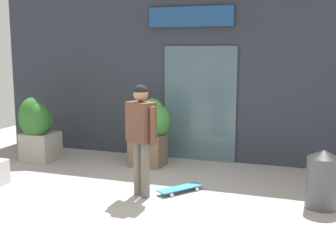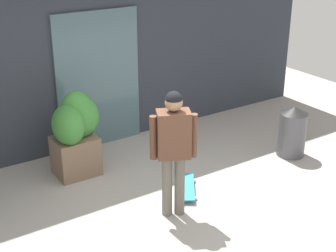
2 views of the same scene
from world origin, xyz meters
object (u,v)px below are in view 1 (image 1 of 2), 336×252
at_px(skateboarder, 141,129).
at_px(planter_box_right, 37,126).
at_px(skateboard, 180,188).
at_px(trash_bin, 322,179).
at_px(planter_box_left, 149,129).

relative_size(skateboarder, planter_box_right, 1.33).
bearing_deg(skateboarder, planter_box_right, 89.89).
distance_m(skateboard, planter_box_right, 3.44).
height_order(skateboard, trash_bin, trash_bin).
bearing_deg(skateboarder, trash_bin, -55.69).
xyz_separation_m(skateboard, planter_box_right, (-3.25, 0.95, 0.61)).
xyz_separation_m(skateboarder, skateboard, (0.48, 0.37, -0.95)).
bearing_deg(planter_box_right, planter_box_left, 9.64).
xyz_separation_m(skateboard, trash_bin, (2.04, 0.02, 0.35)).
xyz_separation_m(skateboard, planter_box_left, (-1.04, 1.32, 0.64)).
height_order(planter_box_right, trash_bin, planter_box_right).
relative_size(planter_box_left, trash_bin, 1.54).
relative_size(planter_box_right, trash_bin, 1.52).
relative_size(skateboarder, planter_box_left, 1.31).
height_order(skateboard, planter_box_left, planter_box_left).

